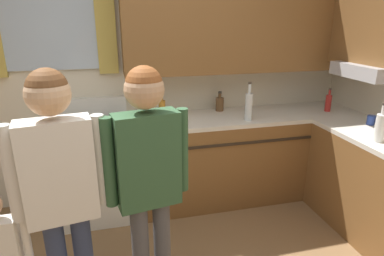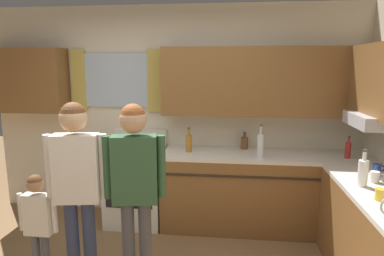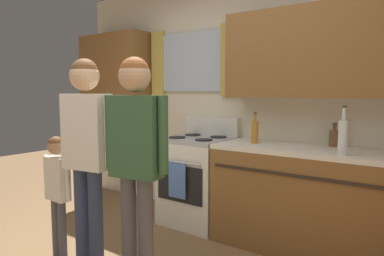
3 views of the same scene
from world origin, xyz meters
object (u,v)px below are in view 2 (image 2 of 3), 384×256
mug_ceramic_white (375,177)px  bottle_sauce_red (348,150)px  mug_cobalt_blue (377,168)px  small_child (38,218)px  stove_oven (136,184)px  mug_mustard_yellow (381,195)px  adult_in_plaid (135,177)px  bottle_squat_brown (244,143)px  bottle_tall_clear (260,145)px  bottle_milk_white (363,172)px  bottle_oil_amber (189,143)px  adult_holding_child (77,176)px

mug_ceramic_white → bottle_sauce_red: bearing=88.6°
mug_cobalt_blue → small_child: 3.06m
stove_oven → mug_mustard_yellow: bearing=-29.5°
adult_in_plaid → stove_oven: bearing=106.1°
bottle_squat_brown → bottle_sauce_red: size_ratio=0.84×
mug_ceramic_white → mug_mustard_yellow: 0.43m
stove_oven → mug_cobalt_blue: size_ratio=9.58×
small_child → mug_mustard_yellow: bearing=1.5°
bottle_tall_clear → adult_in_plaid: (-1.08, -1.07, -0.03)m
bottle_squat_brown → bottle_sauce_red: bottle_sauce_red is taller
bottle_milk_white → mug_mustard_yellow: 0.31m
mug_mustard_yellow → bottle_milk_white: bearing=95.1°
stove_oven → mug_ceramic_white: bearing=-19.9°
stove_oven → mug_mustard_yellow: stove_oven is taller
bottle_oil_amber → adult_in_plaid: size_ratio=0.18×
bottle_milk_white → adult_in_plaid: adult_in_plaid is taller
small_child → stove_oven: bearing=71.3°
bottle_squat_brown → mug_ceramic_white: bearing=-44.4°
bottle_milk_white → adult_in_plaid: (-1.86, -0.29, -0.01)m
mug_ceramic_white → mug_mustard_yellow: size_ratio=1.04×
bottle_oil_amber → mug_ceramic_white: bearing=-26.0°
bottle_sauce_red → adult_in_plaid: size_ratio=0.15×
bottle_milk_white → mug_ceramic_white: size_ratio=2.49×
stove_oven → mug_cobalt_blue: bearing=-13.2°
adult_holding_child → small_child: bearing=-175.3°
bottle_sauce_red → mug_cobalt_blue: bottle_sauce_red is taller
mug_ceramic_white → mug_cobalt_blue: bearing=65.3°
bottle_oil_amber → bottle_tall_clear: bearing=-12.1°
bottle_milk_white → mug_mustard_yellow: bearing=-84.9°
bottle_oil_amber → bottle_milk_white: (1.57, -0.95, 0.01)m
adult_holding_child → small_child: (-0.35, -0.03, -0.38)m
bottle_squat_brown → bottle_tall_clear: 0.42m
bottle_oil_amber → mug_cobalt_blue: size_ratio=2.49×
mug_cobalt_blue → adult_holding_child: (-2.59, -0.72, 0.07)m
stove_oven → adult_holding_child: size_ratio=0.68×
bottle_squat_brown → adult_in_plaid: 1.73m
mug_cobalt_blue → bottle_oil_amber: bearing=162.9°
bottle_tall_clear → mug_cobalt_blue: size_ratio=3.20×
bottle_oil_amber → small_child: bottle_oil_amber is taller
bottle_squat_brown → mug_ceramic_white: size_ratio=1.63×
mug_ceramic_white → adult_in_plaid: bearing=-168.5°
stove_oven → mug_ceramic_white: size_ratio=8.76×
mug_cobalt_blue → small_child: small_child is taller
bottle_squat_brown → adult_holding_child: size_ratio=0.13×
stove_oven → bottle_sauce_red: bottle_sauce_red is taller
mug_mustard_yellow → adult_holding_child: 2.35m
mug_mustard_yellow → adult_in_plaid: bearing=179.8°
bottle_milk_white → adult_holding_child: bearing=-171.7°
stove_oven → mug_ceramic_white: stove_oven is taller
bottle_tall_clear → bottle_sauce_red: bearing=6.1°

